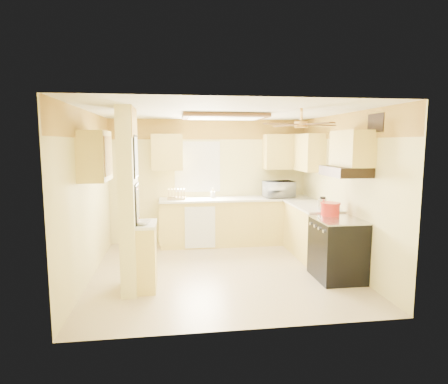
{
  "coord_description": "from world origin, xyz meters",
  "views": [
    {
      "loc": [
        -0.76,
        -5.69,
        2.03
      ],
      "look_at": [
        0.08,
        0.35,
        1.23
      ],
      "focal_mm": 30.0,
      "sensor_mm": 36.0,
      "label": 1
    }
  ],
  "objects": [
    {
      "name": "stove",
      "position": [
        1.67,
        -0.55,
        0.46
      ],
      "size": [
        0.68,
        0.77,
        0.92
      ],
      "color": "black",
      "rests_on": "floor"
    },
    {
      "name": "upper_cab_over_stove",
      "position": [
        1.82,
        -0.55,
        1.95
      ],
      "size": [
        0.35,
        0.76,
        0.52
      ],
      "primitive_type": "cube",
      "color": "#F5D879",
      "rests_on": "wall_right"
    },
    {
      "name": "dutch_oven",
      "position": [
        1.66,
        -0.27,
        1.02
      ],
      "size": [
        0.3,
        0.3,
        0.2
      ],
      "color": "red",
      "rests_on": "stove"
    },
    {
      "name": "lower_cabinets_right",
      "position": [
        1.7,
        0.6,
        0.45
      ],
      "size": [
        0.6,
        1.4,
        0.9
      ],
      "primitive_type": "cube",
      "color": "#F5D879",
      "rests_on": "floor"
    },
    {
      "name": "countertop_right",
      "position": [
        1.69,
        0.6,
        0.92
      ],
      "size": [
        0.64,
        1.44,
        0.04
      ],
      "primitive_type": "cube",
      "color": "silver",
      "rests_on": "lower_cabinets_right"
    },
    {
      "name": "upper_cab_back_right",
      "position": [
        1.55,
        1.72,
        1.85
      ],
      "size": [
        0.9,
        0.35,
        0.7
      ],
      "primitive_type": "cube",
      "color": "#F5D879",
      "rests_on": "wall_back"
    },
    {
      "name": "ledge_top",
      "position": [
        -1.13,
        -0.55,
        0.92
      ],
      "size": [
        0.28,
        0.58,
        0.04
      ],
      "primitive_type": "cube",
      "color": "silver",
      "rests_on": "partition_ledge"
    },
    {
      "name": "partition_ledge",
      "position": [
        -1.13,
        -0.55,
        0.45
      ],
      "size": [
        0.25,
        0.55,
        0.9
      ],
      "primitive_type": "cube",
      "color": "#F5D879",
      "rests_on": "floor"
    },
    {
      "name": "kettle",
      "position": [
        1.67,
        0.07,
        1.04
      ],
      "size": [
        0.14,
        0.14,
        0.22
      ],
      "color": "silver",
      "rests_on": "countertop_right"
    },
    {
      "name": "utensil_crock",
      "position": [
        0.04,
        1.68,
        1.0
      ],
      "size": [
        0.1,
        0.1,
        0.19
      ],
      "color": "white",
      "rests_on": "countertop_back"
    },
    {
      "name": "wall_left",
      "position": [
        -2.0,
        0.0,
        1.25
      ],
      "size": [
        0.0,
        3.8,
        3.8
      ],
      "primitive_type": "plane",
      "rotation": [
        1.57,
        0.0,
        1.57
      ],
      "color": "#EFE192",
      "rests_on": "floor"
    },
    {
      "name": "ceiling_light_panel",
      "position": [
        0.1,
        0.5,
        2.46
      ],
      "size": [
        1.35,
        0.95,
        0.06
      ],
      "color": "brown",
      "rests_on": "ceiling"
    },
    {
      "name": "partition_column",
      "position": [
        -1.35,
        -0.55,
        1.25
      ],
      "size": [
        0.2,
        0.7,
        2.5
      ],
      "primitive_type": "cube",
      "color": "#EFE192",
      "rests_on": "floor"
    },
    {
      "name": "poster_nashville",
      "position": [
        -1.24,
        -0.55,
        1.2
      ],
      "size": [
        0.02,
        0.42,
        0.57
      ],
      "color": "black",
      "rests_on": "partition_column"
    },
    {
      "name": "dish_rack",
      "position": [
        -0.69,
        1.59,
        1.01
      ],
      "size": [
        0.36,
        0.27,
        0.2
      ],
      "color": "tan",
      "rests_on": "countertop_back"
    },
    {
      "name": "upper_cab_right",
      "position": [
        1.82,
        1.25,
        1.85
      ],
      "size": [
        0.35,
        1.0,
        0.7
      ],
      "primitive_type": "cube",
      "color": "#F5D879",
      "rests_on": "wall_right"
    },
    {
      "name": "window",
      "position": [
        -0.25,
        1.89,
        1.55
      ],
      "size": [
        0.92,
        0.02,
        1.02
      ],
      "color": "white",
      "rests_on": "wall_back"
    },
    {
      "name": "range_hood",
      "position": [
        1.74,
        -0.55,
        1.62
      ],
      "size": [
        0.5,
        0.76,
        0.14
      ],
      "primitive_type": "cube",
      "color": "black",
      "rests_on": "upper_cab_over_stove"
    },
    {
      "name": "wall_front",
      "position": [
        0.0,
        -1.9,
        1.25
      ],
      "size": [
        4.0,
        0.0,
        4.0
      ],
      "primitive_type": "plane",
      "rotation": [
        -1.57,
        0.0,
        0.0
      ],
      "color": "#EFE192",
      "rests_on": "floor"
    },
    {
      "name": "wall_right",
      "position": [
        2.0,
        0.0,
        1.25
      ],
      "size": [
        0.0,
        3.8,
        3.8
      ],
      "primitive_type": "plane",
      "rotation": [
        1.57,
        0.0,
        -1.57
      ],
      "color": "#EFE192",
      "rests_on": "floor"
    },
    {
      "name": "bowl",
      "position": [
        -1.17,
        -0.65,
        0.97
      ],
      "size": [
        0.3,
        0.3,
        0.06
      ],
      "primitive_type": "imported",
      "rotation": [
        0.0,
        0.0,
        -0.42
      ],
      "color": "white",
      "rests_on": "ledge_top"
    },
    {
      "name": "wallpaper_border",
      "position": [
        0.0,
        1.88,
        2.3
      ],
      "size": [
        4.0,
        0.02,
        0.4
      ],
      "primitive_type": "cube",
      "color": "#FFD24B",
      "rests_on": "wall_back"
    },
    {
      "name": "vent_grate",
      "position": [
        1.98,
        -0.9,
        2.3
      ],
      "size": [
        0.02,
        0.4,
        0.25
      ],
      "primitive_type": "cube",
      "color": "black",
      "rests_on": "wall_right"
    },
    {
      "name": "upper_cab_left_wall",
      "position": [
        -1.82,
        -0.25,
        1.85
      ],
      "size": [
        0.35,
        0.75,
        0.7
      ],
      "primitive_type": "cube",
      "color": "#F5D879",
      "rests_on": "wall_left"
    },
    {
      "name": "ceiling_fan",
      "position": [
        1.0,
        -0.7,
        2.29
      ],
      "size": [
        1.15,
        1.15,
        0.26
      ],
      "color": "gold",
      "rests_on": "ceiling"
    },
    {
      "name": "microwave",
      "position": [
        1.37,
        1.57,
        1.1
      ],
      "size": [
        0.62,
        0.44,
        0.32
      ],
      "primitive_type": "imported",
      "rotation": [
        0.0,
        0.0,
        3.22
      ],
      "color": "white",
      "rests_on": "countertop_back"
    },
    {
      "name": "upper_cab_back_left",
      "position": [
        -0.85,
        1.72,
        1.85
      ],
      "size": [
        0.6,
        0.35,
        0.7
      ],
      "primitive_type": "cube",
      "color": "#F5D879",
      "rests_on": "wall_back"
    },
    {
      "name": "dishwasher_panel",
      "position": [
        -0.25,
        1.29,
        0.43
      ],
      "size": [
        0.58,
        0.02,
        0.8
      ],
      "primitive_type": "cube",
      "color": "white",
      "rests_on": "lower_cabinets_back"
    },
    {
      "name": "floor",
      "position": [
        0.0,
        0.0,
        0.0
      ],
      "size": [
        4.0,
        4.0,
        0.0
      ],
      "primitive_type": "plane",
      "color": "beige",
      "rests_on": "ground"
    },
    {
      "name": "wall_back",
      "position": [
        0.0,
        1.9,
        1.25
      ],
      "size": [
        4.0,
        0.0,
        4.0
      ],
      "primitive_type": "plane",
      "rotation": [
        1.57,
        0.0,
        0.0
      ],
      "color": "#EFE192",
      "rests_on": "floor"
    },
    {
      "name": "ceiling",
      "position": [
        0.0,
        0.0,
        2.5
      ],
      "size": [
        4.0,
        4.0,
        0.0
      ],
      "primitive_type": "plane",
      "rotation": [
        3.14,
        0.0,
        0.0
      ],
      "color": "white",
      "rests_on": "wall_back"
    },
    {
      "name": "countertop_back",
      "position": [
        0.5,
        1.59,
        0.92
      ],
      "size": [
        3.04,
        0.64,
        0.04
      ],
      "primitive_type": "cube",
      "color": "silver",
      "rests_on": "lower_cabinets_back"
    },
    {
      "name": "lower_cabinets_back",
      "position": [
        0.5,
        1.6,
        0.45
      ],
      "size": [
        3.0,
        0.6,
        0.9
      ],
      "primitive_type": "cube",
      "color": "#F5D879",
      "rests_on": "floor"
    },
    {
      "name": "poster_menu",
      "position": [
        -1.24,
        -0.55,
        1.85
      ],
      "size": [
        0.02,
        0.42,
        0.57
      ],
      "color": "black",
      "rests_on": "partition_column"
    }
  ]
}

